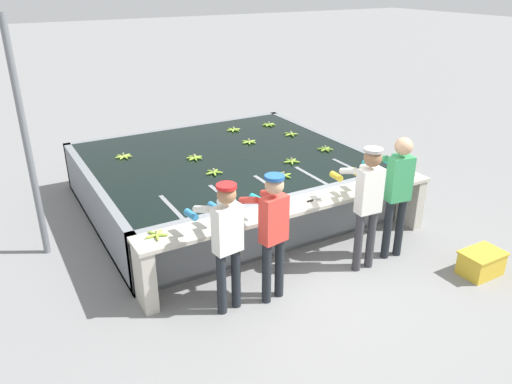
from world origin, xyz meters
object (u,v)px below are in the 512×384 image
at_px(banana_bunch_floating_2, 283,176).
at_px(banana_bunch_floating_4, 214,172).
at_px(worker_1, 272,226).
at_px(worker_3, 397,186).
at_px(banana_bunch_floating_5, 325,149).
at_px(banana_bunch_floating_9, 269,125).
at_px(crate, 481,263).
at_px(banana_bunch_floating_8, 233,130).
at_px(banana_bunch_ledge_0, 156,235).
at_px(banana_bunch_floating_7, 124,156).
at_px(knife_0, 314,200).
at_px(support_post_left, 27,144).
at_px(banana_bunch_floating_1, 291,161).
at_px(banana_bunch_floating_3, 291,134).
at_px(worker_2, 367,197).
at_px(worker_0, 226,236).
at_px(banana_bunch_floating_0, 194,158).
at_px(banana_bunch_floating_6, 249,142).

height_order(banana_bunch_floating_2, banana_bunch_floating_4, same).
bearing_deg(worker_1, worker_3, 0.89).
relative_size(banana_bunch_floating_5, banana_bunch_floating_9, 1.01).
xyz_separation_m(banana_bunch_floating_2, crate, (1.53, -2.39, -0.69)).
xyz_separation_m(banana_bunch_floating_8, banana_bunch_ledge_0, (-2.69, -3.29, 0.00)).
distance_m(banana_bunch_floating_7, knife_0, 3.39).
height_order(banana_bunch_floating_8, support_post_left, support_post_left).
bearing_deg(worker_3, banana_bunch_floating_1, 102.31).
bearing_deg(banana_bunch_floating_7, banana_bunch_floating_9, 7.90).
height_order(banana_bunch_floating_8, banana_bunch_ledge_0, banana_bunch_ledge_0).
bearing_deg(banana_bunch_floating_1, banana_bunch_floating_2, -134.36).
bearing_deg(banana_bunch_ledge_0, banana_bunch_floating_3, 35.72).
bearing_deg(knife_0, banana_bunch_floating_5, 49.17).
xyz_separation_m(worker_2, knife_0, (-0.40, 0.57, -0.17)).
distance_m(worker_0, banana_bunch_floating_0, 2.89).
height_order(banana_bunch_floating_2, banana_bunch_floating_9, same).
bearing_deg(banana_bunch_floating_3, support_post_left, -171.33).
relative_size(worker_0, worker_2, 0.94).
bearing_deg(banana_bunch_floating_4, banana_bunch_ledge_0, -134.10).
height_order(worker_1, banana_bunch_ledge_0, worker_1).
distance_m(banana_bunch_floating_1, banana_bunch_floating_2, 0.63).
bearing_deg(knife_0, banana_bunch_floating_3, 62.88).
height_order(worker_0, banana_bunch_floating_8, worker_0).
bearing_deg(banana_bunch_ledge_0, banana_bunch_floating_9, 43.24).
height_order(worker_2, banana_bunch_floating_7, worker_2).
distance_m(banana_bunch_floating_3, banana_bunch_floating_7, 3.07).
xyz_separation_m(banana_bunch_floating_2, support_post_left, (-3.29, 0.99, 0.74)).
bearing_deg(banana_bunch_floating_9, worker_1, -120.61).
distance_m(banana_bunch_floating_7, support_post_left, 1.93).
bearing_deg(banana_bunch_floating_1, worker_3, -77.69).
relative_size(banana_bunch_floating_1, knife_0, 0.78).
xyz_separation_m(worker_1, banana_bunch_floating_9, (2.31, 3.90, -0.11)).
relative_size(worker_0, banana_bunch_floating_6, 5.60).
height_order(banana_bunch_floating_6, banana_bunch_floating_7, same).
height_order(worker_2, banana_bunch_ledge_0, worker_2).
bearing_deg(worker_1, banana_bunch_floating_0, 84.78).
xyz_separation_m(worker_3, knife_0, (-0.95, 0.52, -0.18)).
bearing_deg(banana_bunch_floating_2, crate, -57.30).
relative_size(banana_bunch_floating_3, support_post_left, 0.09).
bearing_deg(banana_bunch_floating_9, banana_bunch_ledge_0, -136.76).
bearing_deg(knife_0, banana_bunch_floating_0, 107.97).
bearing_deg(crate, banana_bunch_floating_1, 111.06).
distance_m(banana_bunch_floating_1, banana_bunch_ledge_0, 2.98).
distance_m(worker_0, worker_1, 0.55).
height_order(banana_bunch_floating_9, crate, banana_bunch_floating_9).
xyz_separation_m(banana_bunch_floating_2, banana_bunch_floating_5, (1.27, 0.67, -0.00)).
height_order(banana_bunch_floating_6, banana_bunch_floating_9, same).
xyz_separation_m(banana_bunch_floating_9, crate, (0.32, -4.82, -0.69)).
xyz_separation_m(banana_bunch_floating_3, banana_bunch_floating_5, (0.04, -1.01, -0.00)).
bearing_deg(banana_bunch_floating_6, banana_bunch_floating_8, 82.45).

